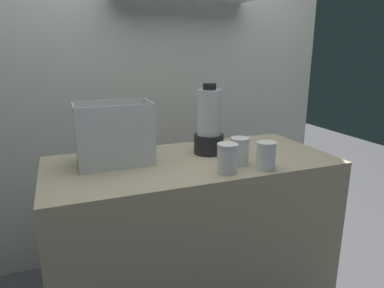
% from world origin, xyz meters
% --- Properties ---
extents(counter, '(1.40, 0.64, 0.90)m').
position_xyz_m(counter, '(0.00, 0.00, 0.45)').
color(counter, tan).
rests_on(counter, ground_plane).
extents(back_wall_unit, '(2.60, 0.24, 2.50)m').
position_xyz_m(back_wall_unit, '(0.01, 0.77, 1.27)').
color(back_wall_unit, silver).
rests_on(back_wall_unit, ground_plane).
extents(carrot_display_bin, '(0.35, 0.21, 0.29)m').
position_xyz_m(carrot_display_bin, '(-0.35, 0.08, 0.99)').
color(carrot_display_bin, white).
rests_on(carrot_display_bin, counter).
extents(blender_pitcher, '(0.15, 0.15, 0.36)m').
position_xyz_m(blender_pitcher, '(0.12, 0.07, 1.05)').
color(blender_pitcher, black).
rests_on(blender_pitcher, counter).
extents(juice_cup_mango_far_left, '(0.09, 0.09, 0.13)m').
position_xyz_m(juice_cup_mango_far_left, '(0.08, -0.23, 0.96)').
color(juice_cup_mango_far_left, white).
rests_on(juice_cup_mango_far_left, counter).
extents(juice_cup_orange_left, '(0.09, 0.09, 0.13)m').
position_xyz_m(juice_cup_orange_left, '(0.18, -0.14, 0.96)').
color(juice_cup_orange_left, white).
rests_on(juice_cup_orange_left, counter).
extents(juice_cup_mango_middle, '(0.09, 0.09, 0.13)m').
position_xyz_m(juice_cup_mango_middle, '(0.26, -0.25, 0.96)').
color(juice_cup_mango_middle, white).
rests_on(juice_cup_mango_middle, counter).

